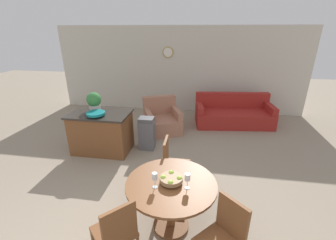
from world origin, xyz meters
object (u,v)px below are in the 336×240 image
Objects in this scene: dining_chair_near_left at (116,231)px; wine_glass_right at (187,178)px; potted_plant at (94,101)px; dining_table at (171,193)px; trash_bin at (147,133)px; teal_bowl at (96,114)px; armchair at (162,120)px; couch at (233,114)px; wine_glass_left at (155,177)px; dining_chair_near_right at (224,236)px; dining_chair_far_side at (173,162)px; kitchen_island at (102,132)px; fruit_bowl at (171,179)px.

dining_chair_near_left is 1.00m from wine_glass_right.
potted_plant is at bearing 72.80° from dining_chair_near_left.
trash_bin is at bearing 112.14° from dining_table.
dining_table is 2.55m from teal_bowl.
couch is at bearing -1.73° from armchair.
potted_plant reaches higher than teal_bowl.
potted_plant reaches higher than wine_glass_left.
dining_table is 0.39m from wine_glass_left.
dining_chair_near_right is at bearing -38.67° from dining_table.
couch is 2.10m from armchair.
couch is at bearing 70.61° from wine_glass_left.
dining_chair_far_side is 0.72× the size of kitchen_island.
wine_glass_right is 3.10m from potted_plant.
dining_chair_near_right is 3.93m from armchair.
trash_bin is (-1.07, 2.20, -0.52)m from wine_glass_right.
trash_bin is 2.79m from couch.
dining_chair_far_side is 1.22× the size of trash_bin.
dining_table is at bearing -114.44° from couch.
dining_chair_near_right is at bearing -60.26° from trash_bin.
kitchen_island is at bearing -0.36° from dining_chair_near_right.
fruit_bowl is (-0.64, 0.51, 0.28)m from dining_chair_near_right.
potted_plant is (-1.93, 1.25, 0.59)m from dining_chair_far_side.
dining_chair_near_right is at bearing -38.57° from fruit_bowl.
wine_glass_left and wine_glass_right have the same top height.
fruit_bowl is 0.25× the size of armchair.
dining_chair_far_side reaches higher than dining_table.
dining_table is 2.94m from potted_plant.
teal_bowl reaches higher than dining_table.
kitchen_island is at bearing -153.24° from couch.
dining_table is 0.23m from fruit_bowl.
dining_chair_near_right is 2.32× the size of potted_plant.
teal_bowl is at bearing 1.71° from dining_chair_near_right.
dining_chair_far_side is 4.43× the size of wine_glass_right.
dining_table is 3.99× the size of fruit_bowl.
dining_table is at bearing 5.16° from dining_chair_far_side.
couch is (1.03, 4.02, -0.60)m from wine_glass_right.
wine_glass_left is at bearing -147.32° from dining_table.
dining_chair_far_side is 2.41× the size of teal_bowl.
dining_chair_near_left is at bearing -128.68° from fruit_bowl.
couch is at bearing 40.82° from trash_bin.
wine_glass_right reaches higher than dining_chair_near_right.
fruit_bowl is (0.51, 0.64, 0.28)m from dining_chair_near_left.
dining_chair_far_side is (-0.74, 1.34, 0.00)m from dining_chair_near_right.
dining_chair_far_side is 0.77× the size of armchair.
kitchen_island is 3.34× the size of teal_bowl.
dining_chair_far_side is at bearing -31.63° from kitchen_island.
dining_chair_near_left is at bearing -110.55° from armchair.
armchair is (-0.71, 3.17, -0.27)m from dining_table.
couch is 1.86× the size of armchair.
armchair is at bearing 105.85° from wine_glass_right.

